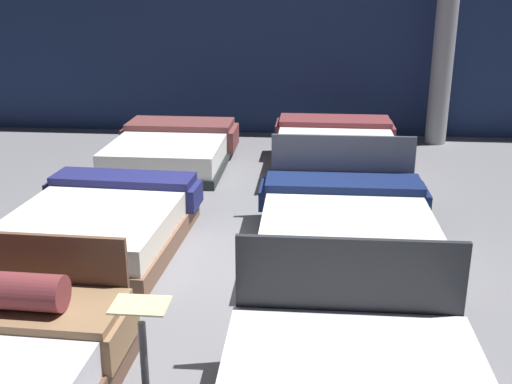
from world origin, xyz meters
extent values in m
cube|color=slate|center=(0.00, 0.00, -0.01)|extent=(18.00, 18.00, 0.02)
cube|color=navy|center=(0.00, 5.29, 1.75)|extent=(18.00, 0.06, 3.50)
cube|color=brown|center=(-1.13, -1.31, 0.42)|extent=(1.51, 0.09, 0.84)
cube|color=#8B6949|center=(-0.34, -1.65, 0.32)|extent=(0.07, 0.56, 0.25)
cube|color=#282B2F|center=(1.08, -1.41, 0.46)|extent=(1.44, 0.05, 0.93)
cube|color=brown|center=(-1.18, 0.34, 0.10)|extent=(1.60, 2.03, 0.19)
cube|color=silver|center=(-1.18, 0.34, 0.31)|extent=(1.53, 1.97, 0.23)
cube|color=navy|center=(-1.14, 1.07, 0.46)|extent=(1.51, 0.51, 0.08)
cube|color=navy|center=(-1.91, 1.11, 0.31)|extent=(0.10, 0.44, 0.23)
cube|color=navy|center=(-0.38, 1.04, 0.31)|extent=(0.10, 0.44, 0.23)
cube|color=#4B505E|center=(1.16, 0.36, 0.07)|extent=(1.62, 2.04, 0.13)
cube|color=silver|center=(1.16, 0.36, 0.29)|extent=(1.56, 1.98, 0.31)
cube|color=#4B505E|center=(1.15, 1.37, 0.46)|extent=(1.51, 0.05, 0.91)
cube|color=#121F4C|center=(1.16, 1.07, 0.48)|extent=(1.58, 0.55, 0.08)
cube|color=#121F4C|center=(0.35, 1.07, 0.34)|extent=(0.09, 0.53, 0.20)
cube|color=#121F4C|center=(1.97, 1.08, 0.34)|extent=(0.09, 0.53, 0.20)
cube|color=black|center=(-1.12, 3.16, 0.06)|extent=(1.55, 2.12, 0.12)
cube|color=white|center=(-1.12, 3.16, 0.26)|extent=(1.49, 2.06, 0.28)
cube|color=brown|center=(-1.12, 3.83, 0.44)|extent=(1.52, 0.73, 0.09)
cube|color=brown|center=(-1.90, 3.83, 0.25)|extent=(0.09, 0.72, 0.30)
cube|color=brown|center=(-0.33, 3.82, 0.25)|extent=(0.09, 0.72, 0.30)
cube|color=#2C2E34|center=(1.14, 3.08, 0.11)|extent=(1.60, 2.14, 0.22)
cube|color=white|center=(1.14, 3.08, 0.36)|extent=(1.54, 2.08, 0.29)
cube|color=brown|center=(1.14, 3.79, 0.54)|extent=(1.57, 0.64, 0.07)
cube|color=brown|center=(0.34, 3.80, 0.39)|extent=(0.08, 0.63, 0.23)
cube|color=brown|center=(1.95, 3.79, 0.39)|extent=(0.08, 0.63, 0.23)
cube|color=beige|center=(0.00, -2.30, 0.91)|extent=(0.28, 0.20, 0.01)
cylinder|color=#99999E|center=(2.79, 4.81, 1.75)|extent=(0.32, 0.32, 3.50)
camera|label=1|loc=(0.81, -4.90, 2.41)|focal=42.87mm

